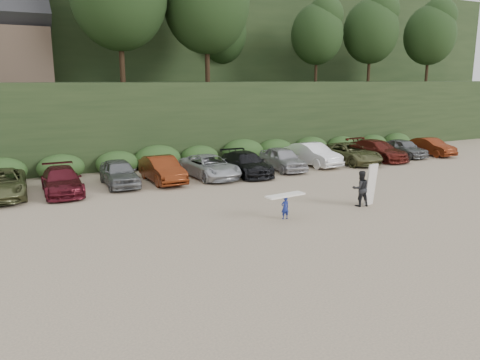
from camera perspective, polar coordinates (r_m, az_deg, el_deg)
ground at (r=22.08m, az=7.65°, el=-4.32°), size 120.00×120.00×0.00m
hillside_backdrop at (r=54.73m, az=-15.51°, el=17.01°), size 90.00×41.50×28.00m
parked_cars at (r=30.78m, az=-1.48°, el=1.95°), size 39.21×6.08×1.63m
child_surfer at (r=21.26m, az=5.52°, el=-2.72°), size 1.96×0.69×1.15m
adult_surfer at (r=24.08m, az=14.59°, el=-0.97°), size 1.36×0.88×2.12m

